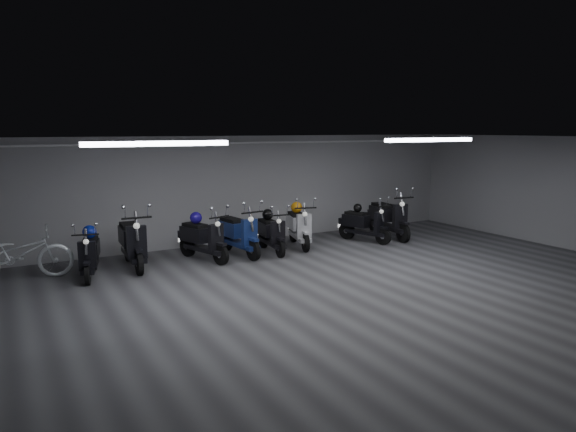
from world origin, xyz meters
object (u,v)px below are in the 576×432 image
scooter_3 (203,232)px  scooter_7 (365,219)px  scooter_1 (132,234)px  scooter_8 (389,211)px  helmet_3 (89,232)px  scooter_6 (299,221)px  helmet_4 (268,214)px  bicycle (18,248)px  helmet_2 (196,218)px  helmet_0 (358,208)px  scooter_5 (271,227)px  scooter_4 (239,227)px  helmet_1 (297,207)px  scooter_0 (89,248)px

scooter_3 → scooter_7: scooter_3 is taller
scooter_1 → scooter_8: 6.89m
scooter_7 → helmet_3: scooter_7 is taller
scooter_6 → helmet_4: size_ratio=6.67×
helmet_4 → bicycle: bearing=178.8°
helmet_2 → helmet_3: (-2.34, -0.20, -0.07)m
scooter_8 → helmet_0: bearing=178.0°
scooter_5 → bicycle: 5.46m
scooter_3 → helmet_3: 2.44m
helmet_2 → helmet_4: 1.81m
scooter_6 → scooter_3: bearing=-161.3°
scooter_1 → scooter_4: 2.45m
scooter_8 → helmet_1: size_ratio=6.83×
scooter_1 → bicycle: scooter_1 is taller
scooter_4 → scooter_0: bearing=176.0°
helmet_1 → helmet_3: size_ratio=1.04×
scooter_5 → scooter_7: (2.73, -0.12, 0.01)m
helmet_0 → helmet_1: (-1.66, 0.38, 0.09)m
scooter_5 → helmet_3: size_ratio=5.99×
helmet_1 → scooter_6: bearing=-105.0°
scooter_4 → helmet_0: (3.46, -0.01, 0.20)m
scooter_0 → scooter_4: bearing=17.9°
scooter_3 → helmet_1: size_ratio=6.14×
scooter_1 → scooter_4: size_ratio=1.07×
scooter_8 → helmet_3: (-7.76, 0.13, 0.15)m
scooter_5 → helmet_2: (-1.79, 0.30, 0.34)m
scooter_0 → helmet_4: 4.24m
scooter_3 → scooter_6: size_ratio=0.99×
helmet_1 → scooter_1: bearing=-176.3°
scooter_4 → helmet_0: bearing=-8.0°
scooter_6 → helmet_0: scooter_6 is taller
scooter_5 → helmet_0: scooter_5 is taller
scooter_3 → helmet_3: (-2.42, 0.04, 0.23)m
helmet_3 → helmet_4: 4.16m
bicycle → scooter_7: bearing=-89.1°
scooter_7 → scooter_8: scooter_8 is taller
scooter_7 → helmet_1: 1.88m
scooter_8 → bicycle: (-9.08, 0.38, -0.09)m
bicycle → scooter_3: bearing=-90.2°
helmet_2 → scooter_5: bearing=-9.4°
scooter_5 → scooter_1: bearing=-178.1°
scooter_5 → helmet_4: (0.02, 0.23, 0.28)m
scooter_1 → helmet_1: bearing=6.5°
scooter_4 → scooter_5: (0.81, -0.11, -0.07)m
scooter_8 → helmet_1: 2.71m
scooter_8 → helmet_1: scooter_8 is taller
scooter_5 → scooter_6: 0.95m
scooter_4 → helmet_2: scooter_4 is taller
scooter_4 → scooter_8: scooter_8 is taller
scooter_1 → helmet_3: (-0.88, -0.10, 0.15)m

